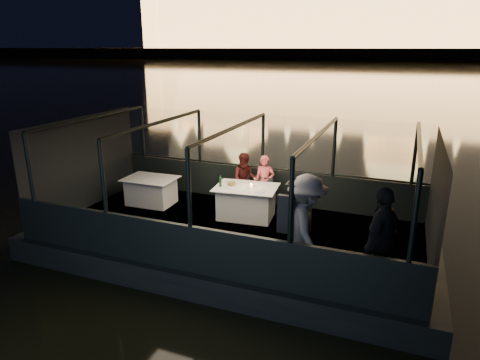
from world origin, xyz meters
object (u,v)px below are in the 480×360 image
at_px(person_woman_coral, 265,180).
at_px(wine_bottle, 220,181).
at_px(person_man_maroon, 245,178).
at_px(coat_stand, 293,228).
at_px(dining_table_aft, 151,190).
at_px(chair_port_left, 240,189).
at_px(chair_port_right, 264,194).
at_px(dining_table_central, 246,202).
at_px(passenger_dark, 381,242).
at_px(passenger_stripe, 306,232).

relative_size(person_woman_coral, wine_bottle, 4.71).
bearing_deg(person_man_maroon, wine_bottle, -125.84).
bearing_deg(coat_stand, dining_table_aft, 152.99).
distance_m(person_woman_coral, wine_bottle, 1.24).
height_order(chair_port_left, person_woman_coral, person_woman_coral).
bearing_deg(chair_port_right, dining_table_central, -107.19).
height_order(dining_table_central, passenger_dark, passenger_dark).
xyz_separation_m(coat_stand, passenger_stripe, (0.23, 0.04, -0.05)).
distance_m(chair_port_right, person_man_maroon, 0.68).
xyz_separation_m(coat_stand, passenger_dark, (1.47, 0.07, -0.05)).
bearing_deg(coat_stand, person_man_maroon, 124.12).
distance_m(chair_port_right, wine_bottle, 1.19).
bearing_deg(coat_stand, passenger_stripe, 10.83).
xyz_separation_m(dining_table_aft, coat_stand, (4.32, -2.20, 0.51)).
bearing_deg(passenger_stripe, chair_port_left, 15.63).
height_order(dining_table_aft, person_man_maroon, person_man_maroon).
distance_m(chair_port_left, wine_bottle, 0.99).
height_order(coat_stand, person_man_maroon, coat_stand).
bearing_deg(person_woman_coral, dining_table_central, -113.90).
bearing_deg(dining_table_central, chair_port_right, 61.56).
height_order(dining_table_aft, passenger_stripe, passenger_stripe).
relative_size(chair_port_right, coat_stand, 0.47).
bearing_deg(dining_table_aft, chair_port_right, 10.25).
relative_size(dining_table_central, chair_port_right, 1.77).
bearing_deg(chair_port_left, passenger_stripe, -32.71).
xyz_separation_m(person_woman_coral, passenger_stripe, (1.72, -2.93, 0.10)).
bearing_deg(passenger_stripe, person_man_maroon, 13.77).
bearing_deg(wine_bottle, dining_table_central, 19.20).
relative_size(coat_stand, passenger_dark, 0.97).
height_order(dining_table_central, chair_port_left, chair_port_left).
xyz_separation_m(chair_port_right, passenger_dark, (2.90, -2.65, 0.40)).
bearing_deg(dining_table_central, passenger_dark, -34.18).
distance_m(person_man_maroon, passenger_dark, 4.50).
height_order(chair_port_left, chair_port_right, chair_port_right).
bearing_deg(dining_table_aft, dining_table_central, 0.51).
distance_m(person_man_maroon, wine_bottle, 0.97).
distance_m(person_woman_coral, person_man_maroon, 0.51).
bearing_deg(chair_port_left, coat_stand, -35.96).
height_order(dining_table_central, dining_table_aft, dining_table_central).
height_order(person_woman_coral, wine_bottle, person_woman_coral).
height_order(chair_port_right, passenger_dark, passenger_dark).
height_order(chair_port_left, person_man_maroon, person_man_maroon).
xyz_separation_m(chair_port_right, person_man_maroon, (-0.57, 0.22, 0.30)).
distance_m(chair_port_left, passenger_stripe, 3.69).
bearing_deg(wine_bottle, person_woman_coral, 50.47).
xyz_separation_m(dining_table_aft, chair_port_left, (2.22, 0.68, 0.06)).
xyz_separation_m(chair_port_left, person_man_maroon, (0.10, 0.06, 0.30)).
bearing_deg(chair_port_left, passenger_dark, -20.24).
height_order(person_man_maroon, passenger_stripe, passenger_stripe).
xyz_separation_m(dining_table_central, passenger_dark, (3.17, -2.15, 0.47)).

